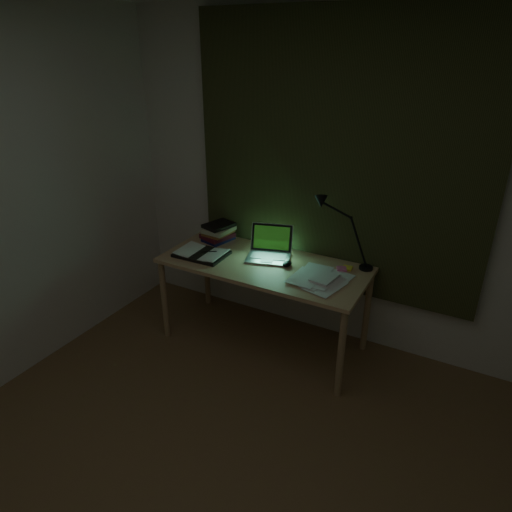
{
  "coord_description": "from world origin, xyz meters",
  "views": [
    {
      "loc": [
        1.05,
        -1.15,
        2.21
      ],
      "look_at": [
        -0.37,
        1.46,
        0.82
      ],
      "focal_mm": 32.0,
      "sensor_mm": 36.0,
      "label": 1
    }
  ],
  "objects": [
    {
      "name": "desk_lamp",
      "position": [
        0.33,
        1.85,
        0.98
      ],
      "size": [
        0.37,
        0.3,
        0.54
      ],
      "primitive_type": null,
      "rotation": [
        0.0,
        0.0,
        -0.05
      ],
      "color": "black",
      "rests_on": "desk"
    },
    {
      "name": "mouse",
      "position": [
        -0.2,
        1.62,
        0.73
      ],
      "size": [
        0.06,
        0.1,
        0.04
      ],
      "primitive_type": "ellipsoid",
      "rotation": [
        0.0,
        0.0,
        -0.03
      ],
      "color": "black",
      "rests_on": "desk"
    },
    {
      "name": "desk",
      "position": [
        -0.37,
        1.58,
        0.36
      ],
      "size": [
        1.56,
        0.68,
        0.71
      ],
      "primitive_type": null,
      "color": "tan",
      "rests_on": "floor"
    },
    {
      "name": "open_textbook",
      "position": [
        -0.86,
        1.47,
        0.73
      ],
      "size": [
        0.39,
        0.29,
        0.03
      ],
      "primitive_type": null,
      "rotation": [
        0.0,
        0.0,
        0.03
      ],
      "color": "white",
      "rests_on": "desk"
    },
    {
      "name": "book_stack",
      "position": [
        -0.9,
        1.78,
        0.79
      ],
      "size": [
        0.24,
        0.27,
        0.16
      ],
      "primitive_type": null,
      "rotation": [
        0.0,
        0.0,
        -0.2
      ],
      "color": "white",
      "rests_on": "desk"
    },
    {
      "name": "curtain",
      "position": [
        0.0,
        1.96,
        1.45
      ],
      "size": [
        2.2,
        0.06,
        2.0
      ],
      "primitive_type": "cube",
      "color": "#2D3219",
      "rests_on": "wall_back"
    },
    {
      "name": "loose_papers",
      "position": [
        0.07,
        1.57,
        0.72
      ],
      "size": [
        0.34,
        0.36,
        0.02
      ],
      "primitive_type": null,
      "rotation": [
        0.0,
        0.0,
        0.04
      ],
      "color": "white",
      "rests_on": "desk"
    },
    {
      "name": "laptop",
      "position": [
        -0.37,
        1.66,
        0.83
      ],
      "size": [
        0.42,
        0.44,
        0.23
      ],
      "primitive_type": null,
      "rotation": [
        0.0,
        0.0,
        0.29
      ],
      "color": "#B9B9BE",
      "rests_on": "desk"
    },
    {
      "name": "sticky_yellow",
      "position": [
        0.21,
        1.79,
        0.72
      ],
      "size": [
        0.07,
        0.07,
        0.01
      ],
      "primitive_type": "cube",
      "rotation": [
        0.0,
        0.0,
        0.07
      ],
      "color": "yellow",
      "rests_on": "desk"
    },
    {
      "name": "sticky_pink",
      "position": [
        0.18,
        1.75,
        0.72
      ],
      "size": [
        0.09,
        0.09,
        0.01
      ],
      "primitive_type": "cube",
      "rotation": [
        0.0,
        0.0,
        0.42
      ],
      "color": "pink",
      "rests_on": "desk"
    },
    {
      "name": "wall_back",
      "position": [
        0.0,
        2.0,
        1.25
      ],
      "size": [
        3.5,
        0.0,
        2.5
      ],
      "primitive_type": "cube",
      "color": "silver",
      "rests_on": "ground"
    }
  ]
}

